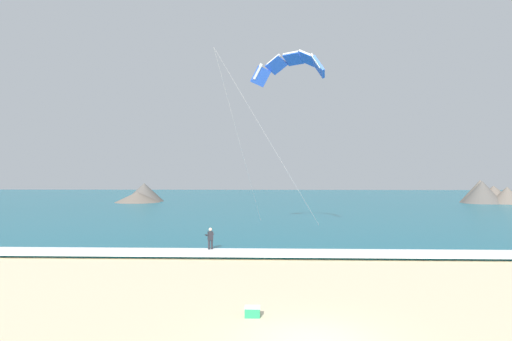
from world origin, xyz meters
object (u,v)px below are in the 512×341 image
kite_primary (291,65)px  cooler_box (252,312)px  kitesurfer (210,239)px  surfboard (210,252)px

kite_primary → cooler_box: bearing=-96.1°
kitesurfer → cooler_box: size_ratio=2.91×
kitesurfer → cooler_box: bearing=-75.6°
surfboard → kite_primary: (5.73, 8.18, 14.60)m
surfboard → kite_primary: size_ratio=0.10×
kite_primary → cooler_box: 26.07m
kite_primary → cooler_box: kite_primary is taller
surfboard → kitesurfer: kitesurfer is taller
kitesurfer → kite_primary: (5.74, 8.16, 13.69)m
kitesurfer → kite_primary: kite_primary is taller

